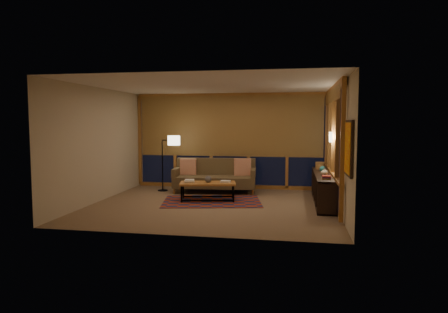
% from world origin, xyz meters
% --- Properties ---
extents(floor, '(5.50, 5.00, 0.01)m').
position_xyz_m(floor, '(0.00, 0.00, 0.00)').
color(floor, '#997C5B').
rests_on(floor, ground).
extents(ceiling, '(5.50, 5.00, 0.01)m').
position_xyz_m(ceiling, '(0.00, 0.00, 2.70)').
color(ceiling, silver).
rests_on(ceiling, walls).
extents(walls, '(5.51, 5.01, 2.70)m').
position_xyz_m(walls, '(0.00, 0.00, 1.35)').
color(walls, beige).
rests_on(walls, floor).
extents(window_wall_back, '(5.30, 0.16, 2.60)m').
position_xyz_m(window_wall_back, '(0.00, 2.43, 1.35)').
color(window_wall_back, '#A56424').
rests_on(window_wall_back, walls).
extents(window_wall_right, '(0.16, 3.70, 2.60)m').
position_xyz_m(window_wall_right, '(2.68, 0.60, 1.35)').
color(window_wall_right, '#A56424').
rests_on(window_wall_right, walls).
extents(wall_art, '(0.06, 0.74, 0.94)m').
position_xyz_m(wall_art, '(2.71, -1.85, 1.45)').
color(wall_art, red).
rests_on(wall_art, walls).
extents(wall_sconce, '(0.12, 0.18, 0.22)m').
position_xyz_m(wall_sconce, '(2.62, 0.45, 1.55)').
color(wall_sconce, '#FFF3C8').
rests_on(wall_sconce, walls).
extents(sofa, '(2.23, 1.05, 0.89)m').
position_xyz_m(sofa, '(-0.28, 1.62, 0.44)').
color(sofa, brown).
rests_on(sofa, floor).
extents(pillow_left, '(0.44, 0.18, 0.43)m').
position_xyz_m(pillow_left, '(-1.04, 1.72, 0.66)').
color(pillow_left, red).
rests_on(pillow_left, sofa).
extents(pillow_right, '(0.48, 0.25, 0.46)m').
position_xyz_m(pillow_right, '(0.44, 1.89, 0.67)').
color(pillow_right, red).
rests_on(pillow_right, sofa).
extents(area_rug, '(2.54, 1.94, 0.01)m').
position_xyz_m(area_rug, '(-0.10, 0.39, 0.01)').
color(area_rug, '#962D10').
rests_on(area_rug, floor).
extents(coffee_table, '(1.42, 0.85, 0.44)m').
position_xyz_m(coffee_table, '(-0.22, 0.48, 0.22)').
color(coffee_table, '#A56424').
rests_on(coffee_table, floor).
extents(book_stack_a, '(0.31, 0.27, 0.08)m').
position_xyz_m(book_stack_a, '(-0.65, 0.41, 0.48)').
color(book_stack_a, white).
rests_on(book_stack_a, coffee_table).
extents(book_stack_b, '(0.27, 0.22, 0.05)m').
position_xyz_m(book_stack_b, '(0.20, 0.56, 0.47)').
color(book_stack_b, white).
rests_on(book_stack_b, coffee_table).
extents(ceramic_pot, '(0.22, 0.22, 0.16)m').
position_xyz_m(ceramic_pot, '(-0.20, 0.48, 0.52)').
color(ceramic_pot, black).
rests_on(ceramic_pot, coffee_table).
extents(floor_lamp, '(0.55, 0.40, 1.53)m').
position_xyz_m(floor_lamp, '(-1.74, 1.64, 0.76)').
color(floor_lamp, black).
rests_on(floor_lamp, floor).
extents(bookshelf, '(0.40, 2.76, 0.69)m').
position_xyz_m(bookshelf, '(2.49, 0.72, 0.35)').
color(bookshelf, black).
rests_on(bookshelf, floor).
extents(basket, '(0.31, 0.31, 0.18)m').
position_xyz_m(basket, '(2.47, 1.59, 0.78)').
color(basket, olive).
rests_on(basket, bookshelf).
extents(teal_bowl, '(0.18, 0.18, 0.15)m').
position_xyz_m(teal_bowl, '(2.49, 0.99, 0.76)').
color(teal_bowl, '#1F6A6C').
rests_on(teal_bowl, bookshelf).
extents(vase, '(0.20, 0.20, 0.17)m').
position_xyz_m(vase, '(2.49, 0.34, 0.78)').
color(vase, '#C3B191').
rests_on(vase, bookshelf).
extents(shelf_book_stack, '(0.21, 0.28, 0.08)m').
position_xyz_m(shelf_book_stack, '(2.49, -0.20, 0.73)').
color(shelf_book_stack, white).
rests_on(shelf_book_stack, bookshelf).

